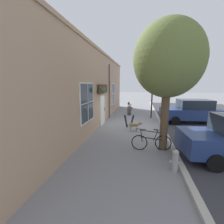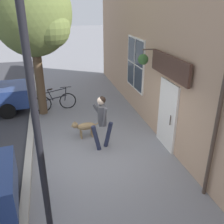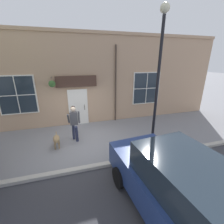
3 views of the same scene
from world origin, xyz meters
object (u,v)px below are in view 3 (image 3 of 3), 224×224
(dog_on_leash, at_px, (56,139))
(pedestrian_walking, at_px, (74,120))
(parked_car_mid_block, at_px, (180,189))
(street_lamp, at_px, (159,65))

(dog_on_leash, bearing_deg, pedestrian_walking, 118.02)
(parked_car_mid_block, bearing_deg, pedestrian_walking, -154.93)
(parked_car_mid_block, bearing_deg, street_lamp, 160.49)
(dog_on_leash, distance_m, parked_car_mid_block, 5.04)
(dog_on_leash, xyz_separation_m, parked_car_mid_block, (4.08, 2.93, 0.48))
(pedestrian_walking, xyz_separation_m, dog_on_leash, (0.43, -0.82, -0.63))
(street_lamp, bearing_deg, pedestrian_walking, -117.73)
(pedestrian_walking, xyz_separation_m, parked_car_mid_block, (4.51, 2.11, -0.15))
(parked_car_mid_block, distance_m, street_lamp, 4.00)
(dog_on_leash, distance_m, street_lamp, 5.14)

